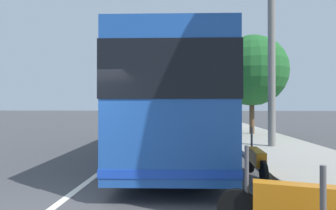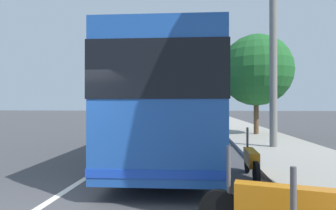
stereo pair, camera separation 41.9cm
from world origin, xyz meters
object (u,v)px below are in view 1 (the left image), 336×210
at_px(roadside_tree_mid_block, 252,71).
at_px(car_far_distant, 187,114).
at_px(car_oncoming, 168,112).
at_px(motorcycle_far_end, 301,204).
at_px(utility_pole, 272,69).
at_px(coach_bus, 172,102).
at_px(car_ahead_same_lane, 152,115).
at_px(motorcycle_nearest_curb, 257,160).

bearing_deg(roadside_tree_mid_block, car_far_distant, 12.01).
relative_size(car_far_distant, roadside_tree_mid_block, 0.68).
bearing_deg(car_oncoming, motorcycle_far_end, 4.29).
bearing_deg(utility_pole, coach_bus, 104.57).
xyz_separation_m(motorcycle_far_end, car_ahead_same_lane, (31.25, 6.30, 0.24)).
height_order(motorcycle_nearest_curb, car_ahead_same_lane, car_ahead_same_lane).
xyz_separation_m(motorcycle_nearest_curb, car_ahead_same_lane, (28.17, 6.48, 0.25)).
relative_size(car_far_distant, utility_pole, 0.62).
xyz_separation_m(motorcycle_far_end, car_far_distant, (32.09, 1.65, 0.27)).
relative_size(car_oncoming, roadside_tree_mid_block, 0.74).
height_order(motorcycle_nearest_curb, car_far_distant, car_far_distant).
height_order(coach_bus, car_far_distant, coach_bus).
distance_m(car_ahead_same_lane, utility_pole, 25.02).
relative_size(car_ahead_same_lane, car_oncoming, 0.92).
xyz_separation_m(motorcycle_far_end, roadside_tree_mid_block, (12.99, -2.41, 3.57)).
height_order(car_far_distant, roadside_tree_mid_block, roadside_tree_mid_block).
bearing_deg(car_far_distant, utility_pole, -168.24).
distance_m(coach_bus, car_ahead_same_lane, 24.91).
xyz_separation_m(motorcycle_nearest_curb, car_oncoming, (46.17, 5.67, 0.28)).
relative_size(motorcycle_far_end, motorcycle_nearest_curb, 1.10).
relative_size(coach_bus, car_far_distant, 2.74).
bearing_deg(car_far_distant, coach_bus, -178.01).
bearing_deg(roadside_tree_mid_block, motorcycle_nearest_curb, 167.32).
bearing_deg(car_far_distant, car_oncoming, 15.79).
xyz_separation_m(coach_bus, car_ahead_same_lane, (24.54, 4.12, -1.30)).
height_order(car_ahead_same_lane, roadside_tree_mid_block, roadside_tree_mid_block).
bearing_deg(car_oncoming, car_ahead_same_lane, -4.64).
distance_m(coach_bus, car_far_distant, 25.41).
distance_m(motorcycle_far_end, roadside_tree_mid_block, 13.69).
height_order(coach_bus, motorcycle_far_end, coach_bus).
bearing_deg(utility_pole, motorcycle_nearest_curb, 158.80).
bearing_deg(motorcycle_nearest_curb, car_oncoming, 9.32).
bearing_deg(motorcycle_nearest_curb, car_far_distant, 5.93).
height_order(motorcycle_far_end, car_ahead_same_lane, car_ahead_same_lane).
bearing_deg(motorcycle_far_end, coach_bus, -59.12).
bearing_deg(car_ahead_same_lane, car_oncoming, 173.95).
distance_m(car_oncoming, utility_pole, 42.21).
bearing_deg(car_far_distant, motorcycle_far_end, -173.88).
height_order(roadside_tree_mid_block, utility_pole, utility_pole).
height_order(motorcycle_far_end, roadside_tree_mid_block, roadside_tree_mid_block).
distance_m(coach_bus, motorcycle_far_end, 7.22).
bearing_deg(car_far_distant, roadside_tree_mid_block, -164.81).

